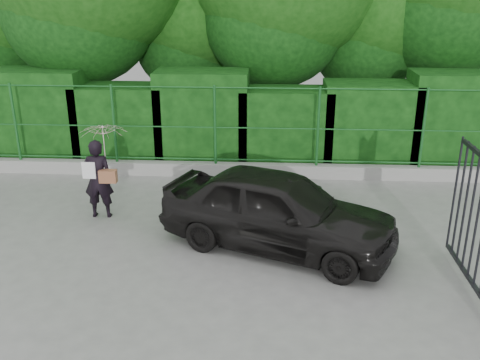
{
  "coord_description": "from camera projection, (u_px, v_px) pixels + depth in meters",
  "views": [
    {
      "loc": [
        1.64,
        -7.09,
        4.24
      ],
      "look_at": [
        1.15,
        1.3,
        1.1
      ],
      "focal_mm": 40.0,
      "sensor_mm": 36.0,
      "label": 1
    }
  ],
  "objects": [
    {
      "name": "ground",
      "position": [
        160.0,
        275.0,
        8.2
      ],
      "size": [
        80.0,
        80.0,
        0.0
      ],
      "primitive_type": "plane",
      "color": "gray"
    },
    {
      "name": "kerb",
      "position": [
        199.0,
        169.0,
        12.36
      ],
      "size": [
        14.0,
        0.25,
        0.3
      ],
      "primitive_type": "cube",
      "color": "#9E9E99",
      "rests_on": "ground"
    },
    {
      "name": "fence",
      "position": [
        207.0,
        125.0,
        11.98
      ],
      "size": [
        14.13,
        0.06,
        1.8
      ],
      "color": "#185420",
      "rests_on": "kerb"
    },
    {
      "name": "hedge",
      "position": [
        205.0,
        121.0,
        12.98
      ],
      "size": [
        14.2,
        1.2,
        2.28
      ],
      "color": "black",
      "rests_on": "ground"
    },
    {
      "name": "woman",
      "position": [
        102.0,
        157.0,
        9.88
      ],
      "size": [
        0.87,
        0.88,
        1.8
      ],
      "color": "black",
      "rests_on": "ground"
    },
    {
      "name": "car",
      "position": [
        278.0,
        210.0,
        8.85
      ],
      "size": [
        4.25,
        2.95,
        1.34
      ],
      "primitive_type": "imported",
      "rotation": [
        0.0,
        0.0,
        1.19
      ],
      "color": "black",
      "rests_on": "ground"
    }
  ]
}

